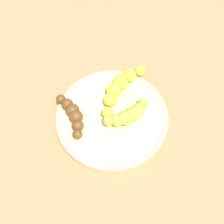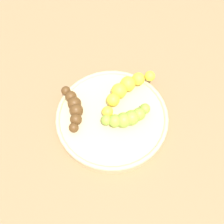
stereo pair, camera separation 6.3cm
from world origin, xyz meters
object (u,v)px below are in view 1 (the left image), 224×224
(banana_yellow, at_px, (119,87))
(banana_overripe, at_px, (73,115))
(fruit_bowl, at_px, (112,117))
(banana_green, at_px, (128,115))

(banana_yellow, bearing_deg, banana_overripe, 69.61)
(fruit_bowl, distance_m, banana_overripe, 0.09)
(fruit_bowl, relative_size, banana_green, 2.38)
(banana_yellow, distance_m, banana_overripe, 0.13)
(banana_green, xyz_separation_m, banana_yellow, (-0.08, -0.01, 0.00))
(banana_green, height_order, banana_yellow, banana_yellow)
(banana_green, xyz_separation_m, banana_overripe, (-0.02, -0.12, -0.00))
(fruit_bowl, bearing_deg, banana_overripe, -94.27)
(fruit_bowl, height_order, banana_green, banana_green)
(banana_green, distance_m, banana_overripe, 0.12)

